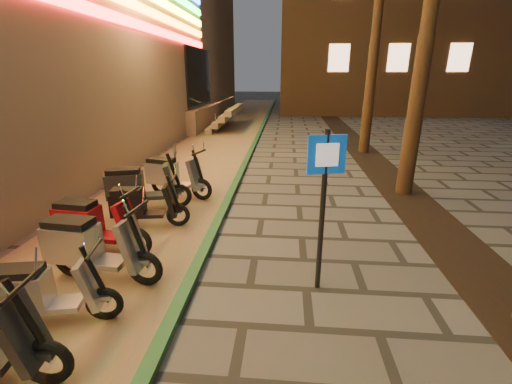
# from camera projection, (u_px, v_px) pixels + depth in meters

# --- Properties ---
(parking_strip) EXTENTS (3.40, 60.00, 0.01)m
(parking_strip) POSITION_uv_depth(u_px,v_px,m) (200.00, 161.00, 12.34)
(parking_strip) COLOR #8C7251
(parking_strip) RESTS_ON ground
(green_curb) EXTENTS (0.18, 60.00, 0.10)m
(green_curb) POSITION_uv_depth(u_px,v_px,m) (246.00, 161.00, 12.18)
(green_curb) COLOR #225A2E
(green_curb) RESTS_ON ground
(planting_strip) EXTENTS (1.20, 40.00, 0.02)m
(planting_strip) POSITION_uv_depth(u_px,v_px,m) (434.00, 224.00, 7.12)
(planting_strip) COLOR black
(planting_strip) RESTS_ON ground
(pedestrian_sign) EXTENTS (0.50, 0.15, 2.33)m
(pedestrian_sign) POSITION_uv_depth(u_px,v_px,m) (324.00, 191.00, 4.56)
(pedestrian_sign) COLOR black
(pedestrian_sign) RESTS_ON ground
(scooter_6) EXTENTS (1.50, 0.67, 1.05)m
(scooter_6) POSITION_uv_depth(u_px,v_px,m) (42.00, 292.00, 4.18)
(scooter_6) COLOR black
(scooter_6) RESTS_ON ground
(scooter_7) EXTENTS (1.81, 0.66, 1.27)m
(scooter_7) POSITION_uv_depth(u_px,v_px,m) (89.00, 247.00, 5.08)
(scooter_7) COLOR black
(scooter_7) RESTS_ON ground
(scooter_8) EXTENTS (1.72, 0.64, 1.21)m
(scooter_8) POSITION_uv_depth(u_px,v_px,m) (92.00, 224.00, 5.90)
(scooter_8) COLOR black
(scooter_8) RESTS_ON ground
(scooter_9) EXTENTS (1.55, 0.65, 1.09)m
(scooter_9) POSITION_uv_depth(u_px,v_px,m) (140.00, 205.00, 6.88)
(scooter_9) COLOR black
(scooter_9) RESTS_ON ground
(scooter_10) EXTENTS (1.85, 0.94, 1.31)m
(scooter_10) POSITION_uv_depth(u_px,v_px,m) (138.00, 187.00, 7.71)
(scooter_10) COLOR black
(scooter_10) RESTS_ON ground
(scooter_11) EXTENTS (1.78, 0.89, 1.26)m
(scooter_11) POSITION_uv_depth(u_px,v_px,m) (172.00, 175.00, 8.64)
(scooter_11) COLOR black
(scooter_11) RESTS_ON ground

